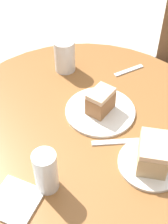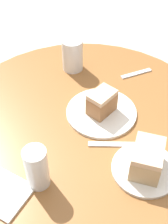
{
  "view_description": "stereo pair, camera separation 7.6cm",
  "coord_description": "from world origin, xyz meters",
  "px_view_note": "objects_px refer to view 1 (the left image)",
  "views": [
    {
      "loc": [
        0.43,
        -0.59,
        1.53
      ],
      "look_at": [
        0.0,
        0.0,
        0.81
      ],
      "focal_mm": 50.0,
      "sensor_mm": 36.0,
      "label": 1
    },
    {
      "loc": [
        0.49,
        -0.54,
        1.53
      ],
      "look_at": [
        0.0,
        0.0,
        0.81
      ],
      "focal_mm": 50.0,
      "sensor_mm": 36.0,
      "label": 2
    }
  ],
  "objects_px": {
    "glass_water": "(46,173)",
    "plate_far": "(150,163)",
    "plate_near": "(100,111)",
    "glass_lemonade": "(65,58)",
    "cake_slice_far": "(153,153)",
    "cake_slice_near": "(101,101)"
  },
  "relations": [
    {
      "from": "plate_far",
      "to": "cake_slice_far",
      "type": "distance_m",
      "value": 0.05
    },
    {
      "from": "plate_near",
      "to": "glass_lemonade",
      "type": "height_order",
      "value": "glass_lemonade"
    },
    {
      "from": "glass_water",
      "to": "plate_far",
      "type": "bearing_deg",
      "value": 49.71
    },
    {
      "from": "glass_lemonade",
      "to": "glass_water",
      "type": "distance_m",
      "value": 0.54
    },
    {
      "from": "cake_slice_far",
      "to": "glass_water",
      "type": "distance_m",
      "value": 0.31
    },
    {
      "from": "cake_slice_near",
      "to": "cake_slice_far",
      "type": "xyz_separation_m",
      "value": [
        0.25,
        -0.1,
        0.0
      ]
    },
    {
      "from": "plate_far",
      "to": "cake_slice_near",
      "type": "bearing_deg",
      "value": 158.53
    },
    {
      "from": "glass_lemonade",
      "to": "glass_water",
      "type": "height_order",
      "value": "glass_water"
    },
    {
      "from": "cake_slice_far",
      "to": "glass_water",
      "type": "xyz_separation_m",
      "value": [
        -0.2,
        -0.23,
        0.01
      ]
    },
    {
      "from": "plate_far",
      "to": "glass_water",
      "type": "bearing_deg",
      "value": -130.29
    },
    {
      "from": "glass_water",
      "to": "plate_near",
      "type": "bearing_deg",
      "value": 98.01
    },
    {
      "from": "plate_near",
      "to": "glass_lemonade",
      "type": "xyz_separation_m",
      "value": [
        -0.25,
        0.12,
        0.05
      ]
    },
    {
      "from": "plate_far",
      "to": "glass_lemonade",
      "type": "relative_size",
      "value": 1.51
    },
    {
      "from": "plate_near",
      "to": "plate_far",
      "type": "bearing_deg",
      "value": -21.47
    },
    {
      "from": "plate_far",
      "to": "cake_slice_near",
      "type": "height_order",
      "value": "cake_slice_near"
    },
    {
      "from": "plate_far",
      "to": "glass_water",
      "type": "distance_m",
      "value": 0.31
    },
    {
      "from": "plate_far",
      "to": "cake_slice_far",
      "type": "bearing_deg",
      "value": 0.0
    },
    {
      "from": "plate_far",
      "to": "cake_slice_near",
      "type": "distance_m",
      "value": 0.27
    },
    {
      "from": "cake_slice_near",
      "to": "cake_slice_far",
      "type": "bearing_deg",
      "value": -21.47
    },
    {
      "from": "plate_near",
      "to": "cake_slice_far",
      "type": "relative_size",
      "value": 1.76
    },
    {
      "from": "plate_near",
      "to": "glass_lemonade",
      "type": "bearing_deg",
      "value": 154.11
    },
    {
      "from": "plate_near",
      "to": "glass_water",
      "type": "xyz_separation_m",
      "value": [
        0.05,
        -0.33,
        0.06
      ]
    }
  ]
}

